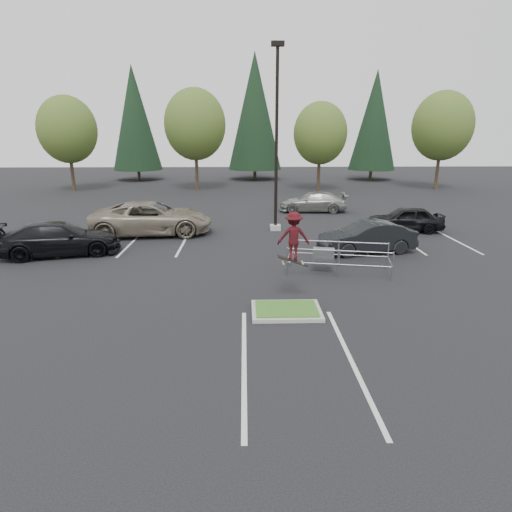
{
  "coord_description": "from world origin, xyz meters",
  "views": [
    {
      "loc": [
        -1.31,
        -12.56,
        5.53
      ],
      "look_at": [
        -0.93,
        1.5,
        1.45
      ],
      "focal_mm": 30.0,
      "sensor_mm": 36.0,
      "label": 1
    }
  ],
  "objects_px": {
    "decid_c": "(320,135)",
    "car_r_black": "(406,219)",
    "decid_d": "(442,128)",
    "cart_corral": "(327,255)",
    "light_pole": "(276,150)",
    "decid_a": "(68,132)",
    "conif_c": "(374,121)",
    "car_l_black": "(58,239)",
    "conif_b": "(255,112)",
    "car_r_charc": "(367,237)",
    "decid_b": "(195,127)",
    "conif_a": "(135,118)",
    "car_far_silver": "(313,202)",
    "skateboarder": "(293,236)",
    "car_l_tan": "(152,218)"
  },
  "relations": [
    {
      "from": "light_pole",
      "to": "decid_a",
      "type": "distance_m",
      "value": 25.86
    },
    {
      "from": "decid_a",
      "to": "decid_b",
      "type": "height_order",
      "value": "decid_b"
    },
    {
      "from": "decid_b",
      "to": "conif_a",
      "type": "xyz_separation_m",
      "value": [
        -7.99,
        9.47,
        1.05
      ]
    },
    {
      "from": "decid_a",
      "to": "conif_b",
      "type": "relative_size",
      "value": 0.61
    },
    {
      "from": "car_r_black",
      "to": "car_r_charc",
      "type": "bearing_deg",
      "value": -31.03
    },
    {
      "from": "conif_a",
      "to": "car_far_silver",
      "type": "bearing_deg",
      "value": -51.23
    },
    {
      "from": "cart_corral",
      "to": "decid_a",
      "type": "bearing_deg",
      "value": 138.85
    },
    {
      "from": "car_r_black",
      "to": "car_far_silver",
      "type": "distance_m",
      "value": 7.81
    },
    {
      "from": "decid_d",
      "to": "conif_b",
      "type": "distance_m",
      "value": 20.76
    },
    {
      "from": "decid_d",
      "to": "skateboarder",
      "type": "xyz_separation_m",
      "value": [
        -17.71,
        -29.33,
        -3.65
      ]
    },
    {
      "from": "skateboarder",
      "to": "decid_b",
      "type": "bearing_deg",
      "value": -78.46
    },
    {
      "from": "decid_a",
      "to": "car_r_black",
      "type": "bearing_deg",
      "value": -35.47
    },
    {
      "from": "skateboarder",
      "to": "car_r_charc",
      "type": "bearing_deg",
      "value": -125.59
    },
    {
      "from": "conif_b",
      "to": "car_l_tan",
      "type": "height_order",
      "value": "conif_b"
    },
    {
      "from": "car_r_black",
      "to": "light_pole",
      "type": "bearing_deg",
      "value": -86.97
    },
    {
      "from": "decid_b",
      "to": "cart_corral",
      "type": "distance_m",
      "value": 28.15
    },
    {
      "from": "conif_c",
      "to": "car_l_black",
      "type": "bearing_deg",
      "value": -126.44
    },
    {
      "from": "skateboarder",
      "to": "car_l_tan",
      "type": "xyz_separation_m",
      "value": [
        -6.78,
        10.07,
        -1.34
      ]
    },
    {
      "from": "car_far_silver",
      "to": "conif_b",
      "type": "bearing_deg",
      "value": -166.29
    },
    {
      "from": "decid_d",
      "to": "car_l_tan",
      "type": "height_order",
      "value": "decid_d"
    },
    {
      "from": "decid_b",
      "to": "car_l_black",
      "type": "height_order",
      "value": "decid_b"
    },
    {
      "from": "decid_c",
      "to": "conif_a",
      "type": "xyz_separation_m",
      "value": [
        -19.99,
        10.17,
        1.84
      ]
    },
    {
      "from": "decid_d",
      "to": "car_r_black",
      "type": "distance_m",
      "value": 21.94
    },
    {
      "from": "decid_c",
      "to": "decid_d",
      "type": "relative_size",
      "value": 0.89
    },
    {
      "from": "car_r_charc",
      "to": "car_l_tan",
      "type": "bearing_deg",
      "value": -121.85
    },
    {
      "from": "decid_d",
      "to": "car_l_black",
      "type": "xyz_separation_m",
      "value": [
        -27.99,
        -23.33,
        -5.13
      ]
    },
    {
      "from": "conif_b",
      "to": "skateboarder",
      "type": "relative_size",
      "value": 7.84
    },
    {
      "from": "conif_c",
      "to": "car_l_black",
      "type": "relative_size",
      "value": 2.33
    },
    {
      "from": "light_pole",
      "to": "conif_b",
      "type": "height_order",
      "value": "conif_b"
    },
    {
      "from": "decid_a",
      "to": "car_l_tan",
      "type": "relative_size",
      "value": 1.35
    },
    {
      "from": "cart_corral",
      "to": "car_r_charc",
      "type": "distance_m",
      "value": 3.81
    },
    {
      "from": "conif_c",
      "to": "conif_a",
      "type": "bearing_deg",
      "value": 178.98
    },
    {
      "from": "decid_c",
      "to": "car_r_black",
      "type": "xyz_separation_m",
      "value": [
        2.01,
        -18.33,
        -4.53
      ]
    },
    {
      "from": "decid_c",
      "to": "car_r_black",
      "type": "relative_size",
      "value": 1.98
    },
    {
      "from": "decid_a",
      "to": "cart_corral",
      "type": "height_order",
      "value": "decid_a"
    },
    {
      "from": "conif_b",
      "to": "car_r_black",
      "type": "xyz_separation_m",
      "value": [
        8.0,
        -29.0,
        -7.13
      ]
    },
    {
      "from": "decid_c",
      "to": "decid_d",
      "type": "xyz_separation_m",
      "value": [
        12.0,
        0.5,
        0.66
      ]
    },
    {
      "from": "skateboarder",
      "to": "car_l_tan",
      "type": "distance_m",
      "value": 12.22
    },
    {
      "from": "decid_c",
      "to": "decid_b",
      "type": "bearing_deg",
      "value": 176.66
    },
    {
      "from": "conif_b",
      "to": "skateboarder",
      "type": "bearing_deg",
      "value": -89.59
    },
    {
      "from": "car_l_tan",
      "to": "car_r_black",
      "type": "distance_m",
      "value": 14.51
    },
    {
      "from": "cart_corral",
      "to": "car_r_charc",
      "type": "bearing_deg",
      "value": 60.96
    },
    {
      "from": "car_l_black",
      "to": "car_r_black",
      "type": "height_order",
      "value": "car_l_black"
    },
    {
      "from": "decid_b",
      "to": "conif_b",
      "type": "bearing_deg",
      "value": 58.91
    },
    {
      "from": "decid_b",
      "to": "conif_a",
      "type": "relative_size",
      "value": 0.74
    },
    {
      "from": "decid_b",
      "to": "conif_b",
      "type": "relative_size",
      "value": 0.66
    },
    {
      "from": "car_r_black",
      "to": "conif_a",
      "type": "bearing_deg",
      "value": -135.49
    },
    {
      "from": "conif_c",
      "to": "car_r_black",
      "type": "xyz_separation_m",
      "value": [
        -6.0,
        -28.0,
        -6.13
      ]
    },
    {
      "from": "decid_d",
      "to": "cart_corral",
      "type": "xyz_separation_m",
      "value": [
        -15.95,
        -26.24,
        -5.18
      ]
    },
    {
      "from": "cart_corral",
      "to": "car_l_tan",
      "type": "bearing_deg",
      "value": 151.89
    }
  ]
}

